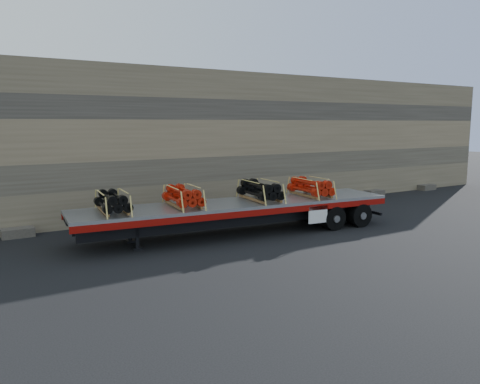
{
  "coord_description": "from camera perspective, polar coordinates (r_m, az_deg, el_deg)",
  "views": [
    {
      "loc": [
        -9.98,
        -15.18,
        4.45
      ],
      "look_at": [
        0.1,
        1.15,
        1.61
      ],
      "focal_mm": 35.0,
      "sensor_mm": 36.0,
      "label": 1
    }
  ],
  "objects": [
    {
      "name": "ground",
      "position": [
        18.7,
        1.61,
        -5.35
      ],
      "size": [
        120.0,
        120.0,
        0.0
      ],
      "primitive_type": "plane",
      "color": "black",
      "rests_on": "ground"
    },
    {
      "name": "rock_wall",
      "position": [
        23.88,
        -6.99,
        6.08
      ],
      "size": [
        44.0,
        3.0,
        7.0
      ],
      "primitive_type": "cube",
      "color": "#7A6B54",
      "rests_on": "ground"
    },
    {
      "name": "trailer",
      "position": [
        18.85,
        -0.26,
        -3.2
      ],
      "size": [
        13.28,
        3.8,
        1.31
      ],
      "primitive_type": null,
      "rotation": [
        0.0,
        0.0,
        -0.1
      ],
      "color": "#A0A2A7",
      "rests_on": "ground"
    },
    {
      "name": "bundle_front",
      "position": [
        17.14,
        -15.27,
        -1.23
      ],
      "size": [
        1.19,
        2.08,
        0.71
      ],
      "primitive_type": null,
      "rotation": [
        0.0,
        0.0,
        -0.1
      ],
      "color": "black",
      "rests_on": "trailer"
    },
    {
      "name": "bundle_midfront",
      "position": [
        17.8,
        -6.95,
        -0.59
      ],
      "size": [
        1.24,
        2.18,
        0.74
      ],
      "primitive_type": null,
      "rotation": [
        0.0,
        0.0,
        -0.1
      ],
      "color": "#B11909",
      "rests_on": "trailer"
    },
    {
      "name": "bundle_midrear",
      "position": [
        19.12,
        2.46,
        0.13
      ],
      "size": [
        1.3,
        2.27,
        0.77
      ],
      "primitive_type": null,
      "rotation": [
        0.0,
        0.0,
        -0.1
      ],
      "color": "black",
      "rests_on": "trailer"
    },
    {
      "name": "bundle_rear",
      "position": [
        20.41,
        8.59,
        0.54
      ],
      "size": [
        1.26,
        2.21,
        0.75
      ],
      "primitive_type": null,
      "rotation": [
        0.0,
        0.0,
        -0.1
      ],
      "color": "#B11909",
      "rests_on": "trailer"
    }
  ]
}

